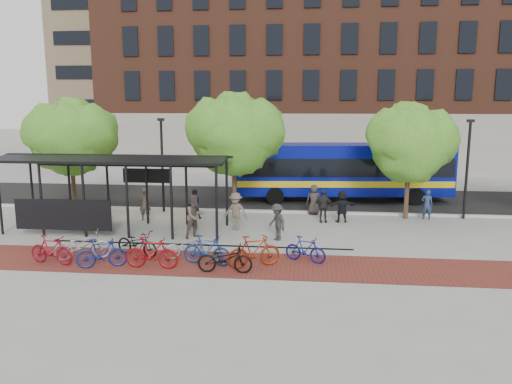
# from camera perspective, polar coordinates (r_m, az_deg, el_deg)

# --- Properties ---
(ground) EXTENTS (160.00, 160.00, 0.00)m
(ground) POSITION_cam_1_polar(r_m,az_deg,el_deg) (23.48, 3.60, -4.54)
(ground) COLOR #9E9E99
(ground) RESTS_ON ground
(asphalt_street) EXTENTS (160.00, 8.00, 0.01)m
(asphalt_street) POSITION_cam_1_polar(r_m,az_deg,el_deg) (31.28, 4.25, -0.77)
(asphalt_street) COLOR black
(asphalt_street) RESTS_ON ground
(curb) EXTENTS (160.00, 0.25, 0.12)m
(curb) POSITION_cam_1_polar(r_m,az_deg,el_deg) (27.35, 3.98, -2.27)
(curb) COLOR #B7B7B2
(curb) RESTS_ON ground
(brick_strip) EXTENTS (24.00, 3.00, 0.01)m
(brick_strip) POSITION_cam_1_polar(r_m,az_deg,el_deg) (18.91, -3.21, -8.25)
(brick_strip) COLOR maroon
(brick_strip) RESTS_ON ground
(bike_rack_rail) EXTENTS (12.00, 0.05, 0.95)m
(bike_rack_rail) POSITION_cam_1_polar(r_m,az_deg,el_deg) (19.99, -6.50, -7.27)
(bike_rack_rail) COLOR black
(bike_rack_rail) RESTS_ON ground
(building_brick) EXTENTS (55.00, 14.00, 20.00)m
(building_brick) POSITION_cam_1_polar(r_m,az_deg,el_deg) (49.67, 17.14, 14.50)
(building_brick) COLOR brown
(building_brick) RESTS_ON ground
(building_tower) EXTENTS (22.00, 22.00, 30.00)m
(building_tower) POSITION_cam_1_polar(r_m,az_deg,el_deg) (65.54, -9.42, 18.10)
(building_tower) COLOR #7A664C
(building_tower) RESTS_ON ground
(bus_shelter) EXTENTS (10.60, 3.07, 3.60)m
(bus_shelter) POSITION_cam_1_polar(r_m,az_deg,el_deg) (24.17, -16.03, 2.75)
(bus_shelter) COLOR black
(bus_shelter) RESTS_ON ground
(tree_a) EXTENTS (4.90, 4.00, 6.18)m
(tree_a) POSITION_cam_1_polar(r_m,az_deg,el_deg) (29.08, -20.27, 6.20)
(tree_a) COLOR #382619
(tree_a) RESTS_ON ground
(tree_b) EXTENTS (5.15, 4.20, 6.47)m
(tree_b) POSITION_cam_1_polar(r_m,az_deg,el_deg) (26.35, -2.33, 6.94)
(tree_b) COLOR #382619
(tree_b) RESTS_ON ground
(tree_c) EXTENTS (4.66, 3.80, 5.92)m
(tree_c) POSITION_cam_1_polar(r_m,az_deg,el_deg) (26.60, 17.31, 5.64)
(tree_c) COLOR #382619
(tree_c) RESTS_ON ground
(lamp_post_left) EXTENTS (0.35, 0.20, 5.12)m
(lamp_post_left) POSITION_cam_1_polar(r_m,az_deg,el_deg) (27.64, -10.67, 3.36)
(lamp_post_left) COLOR black
(lamp_post_left) RESTS_ON ground
(lamp_post_right) EXTENTS (0.35, 0.20, 5.12)m
(lamp_post_right) POSITION_cam_1_polar(r_m,az_deg,el_deg) (27.68, 23.00, 2.73)
(lamp_post_right) COLOR black
(lamp_post_right) RESTS_ON ground
(bus) EXTENTS (13.05, 3.98, 3.47)m
(bus) POSITION_cam_1_polar(r_m,az_deg,el_deg) (30.80, 9.84, 2.68)
(bus) COLOR #070E80
(bus) RESTS_ON ground
(bike_1) EXTENTS (1.91, 0.87, 1.11)m
(bike_1) POSITION_cam_1_polar(r_m,az_deg,el_deg) (20.24, -22.35, -6.13)
(bike_1) COLOR maroon
(bike_1) RESTS_ON ground
(bike_2) EXTENTS (2.24, 1.42, 1.11)m
(bike_2) POSITION_cam_1_polar(r_m,az_deg,el_deg) (20.43, -19.22, -5.78)
(bike_2) COLOR #98989A
(bike_2) RESTS_ON ground
(bike_3) EXTENTS (1.90, 1.07, 1.10)m
(bike_3) POSITION_cam_1_polar(r_m,az_deg,el_deg) (19.22, -17.24, -6.68)
(bike_3) COLOR navy
(bike_3) RESTS_ON ground
(bike_4) EXTENTS (2.06, 1.34, 1.02)m
(bike_4) POSITION_cam_1_polar(r_m,az_deg,el_deg) (20.31, -13.43, -5.70)
(bike_4) COLOR black
(bike_4) RESTS_ON ground
(bike_5) EXTENTS (1.98, 0.59, 1.19)m
(bike_5) POSITION_cam_1_polar(r_m,az_deg,el_deg) (18.66, -11.83, -6.80)
(bike_5) COLOR maroon
(bike_5) RESTS_ON ground
(bike_6) EXTENTS (1.87, 1.30, 0.93)m
(bike_6) POSITION_cam_1_polar(r_m,az_deg,el_deg) (19.71, -7.85, -6.13)
(bike_6) COLOR #9A9A9C
(bike_6) RESTS_ON ground
(bike_7) EXTENTS (1.96, 0.90, 1.13)m
(bike_7) POSITION_cam_1_polar(r_m,az_deg,el_deg) (18.76, -5.61, -6.62)
(bike_7) COLOR navy
(bike_7) RESTS_ON ground
(bike_8) EXTENTS (1.98, 0.72, 1.03)m
(bike_8) POSITION_cam_1_polar(r_m,az_deg,el_deg) (17.87, -3.58, -7.63)
(bike_8) COLOR black
(bike_8) RESTS_ON ground
(bike_9) EXTENTS (2.07, 1.36, 1.21)m
(bike_9) POSITION_cam_1_polar(r_m,az_deg,el_deg) (18.41, -0.24, -6.78)
(bike_9) COLOR maroon
(bike_9) RESTS_ON ground
(bike_11) EXTENTS (1.70, 1.06, 0.99)m
(bike_11) POSITION_cam_1_polar(r_m,az_deg,el_deg) (19.10, 5.67, -6.54)
(bike_11) COLOR navy
(bike_11) RESTS_ON ground
(pedestrian_1) EXTENTS (0.66, 0.48, 1.68)m
(pedestrian_1) POSITION_cam_1_polar(r_m,az_deg,el_deg) (26.09, -12.59, -1.36)
(pedestrian_1) COLOR #403A33
(pedestrian_1) RESTS_ON ground
(pedestrian_2) EXTENTS (0.90, 0.80, 1.54)m
(pedestrian_2) POSITION_cam_1_polar(r_m,az_deg,el_deg) (25.98, -7.09, -1.40)
(pedestrian_2) COLOR #1C2642
(pedestrian_2) RESTS_ON ground
(pedestrian_3) EXTENTS (1.30, 0.95, 1.81)m
(pedestrian_3) POSITION_cam_1_polar(r_m,az_deg,el_deg) (23.54, -2.34, -2.23)
(pedestrian_3) COLOR brown
(pedestrian_3) RESTS_ON ground
(pedestrian_4) EXTENTS (1.02, 0.54, 1.67)m
(pedestrian_4) POSITION_cam_1_polar(r_m,az_deg,el_deg) (25.29, 7.67, -1.59)
(pedestrian_4) COLOR #252525
(pedestrian_4) RESTS_ON ground
(pedestrian_5) EXTENTS (1.57, 0.76, 1.62)m
(pedestrian_5) POSITION_cam_1_polar(r_m,az_deg,el_deg) (25.44, 9.79, -1.63)
(pedestrian_5) COLOR black
(pedestrian_5) RESTS_ON ground
(pedestrian_6) EXTENTS (0.84, 0.59, 1.62)m
(pedestrian_6) POSITION_cam_1_polar(r_m,az_deg,el_deg) (26.99, 6.62, -0.86)
(pedestrian_6) COLOR #382F2D
(pedestrian_6) RESTS_ON ground
(pedestrian_7) EXTENTS (0.62, 0.44, 1.58)m
(pedestrian_7) POSITION_cam_1_polar(r_m,az_deg,el_deg) (27.10, 18.95, -1.36)
(pedestrian_7) COLOR navy
(pedestrian_7) RESTS_ON ground
(pedestrian_8) EXTENTS (1.21, 1.21, 1.98)m
(pedestrian_8) POSITION_cam_1_polar(r_m,az_deg,el_deg) (22.33, -6.99, -2.76)
(pedestrian_8) COLOR brown
(pedestrian_8) RESTS_ON ground
(pedestrian_9) EXTENTS (1.13, 1.20, 1.63)m
(pedestrian_9) POSITION_cam_1_polar(r_m,az_deg,el_deg) (21.85, 2.43, -3.46)
(pedestrian_9) COLOR #2B2B2B
(pedestrian_9) RESTS_ON ground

